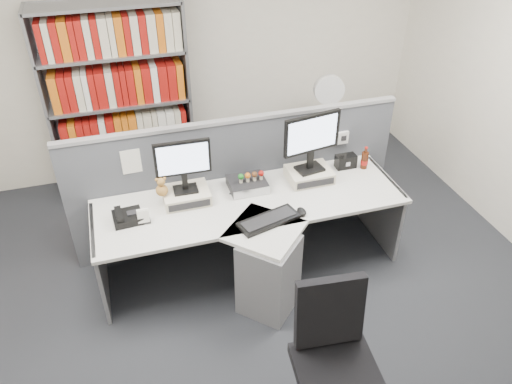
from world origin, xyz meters
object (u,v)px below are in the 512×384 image
object	(u,v)px
speaker	(346,161)
office_chair	(333,357)
desk_fan	(329,93)
mouse	(302,212)
monitor_right	(312,138)
cola_bottle	(364,160)
monitor_left	(183,162)
desk_phone	(127,217)
shelving_unit	(120,106)
desk	(258,241)
desktop_pc	(247,184)
keyboard	(269,220)
filing_cabinet	(324,150)
desk_calendar	(143,217)

from	to	relation	value
speaker	office_chair	bearing A→B (deg)	-116.76
desk_fan	mouse	bearing A→B (deg)	-120.18
monitor_right	cola_bottle	size ratio (longest dim) A/B	2.45
monitor_left	desk_fan	bearing A→B (deg)	30.74
desk_phone	office_chair	size ratio (longest dim) A/B	0.22
mouse	cola_bottle	xyz separation A→B (m)	(0.80, 0.49, 0.06)
mouse	shelving_unit	distance (m)	2.30
monitor_right	desk_fan	bearing A→B (deg)	59.09
monitor_left	cola_bottle	world-z (taller)	monitor_left
desk	speaker	size ratio (longest dim) A/B	14.05
desk_phone	desktop_pc	bearing A→B (deg)	8.55
desk	keyboard	world-z (taller)	keyboard
shelving_unit	desk_fan	world-z (taller)	shelving_unit
desk_phone	keyboard	bearing A→B (deg)	-17.65
mouse	shelving_unit	world-z (taller)	shelving_unit
desk_fan	monitor_left	bearing A→B (deg)	-149.26
speaker	desk_fan	xyz separation A→B (m)	(0.21, 0.92, 0.25)
desktop_pc	mouse	distance (m)	0.57
shelving_unit	filing_cabinet	size ratio (longest dim) A/B	2.86
keyboard	cola_bottle	distance (m)	1.20
desk_calendar	filing_cabinet	xyz separation A→B (m)	(2.08, 1.21, -0.42)
desk	desktop_pc	distance (m)	0.51
desk	cola_bottle	size ratio (longest dim) A/B	11.98
filing_cabinet	desk_fan	world-z (taller)	desk_fan
monitor_left	filing_cabinet	bearing A→B (deg)	30.75
desktop_pc	desk_phone	distance (m)	1.05
desk_phone	office_chair	bearing A→B (deg)	-54.77
desktop_pc	monitor_right	bearing A→B (deg)	-1.93
filing_cabinet	desk_calendar	bearing A→B (deg)	-149.77
monitor_right	desk_phone	distance (m)	1.65
cola_bottle	filing_cabinet	world-z (taller)	cola_bottle
keyboard	filing_cabinet	bearing A→B (deg)	52.61
desk_phone	desk_calendar	distance (m)	0.14
desk	monitor_right	world-z (taller)	monitor_right
office_chair	mouse	bearing A→B (deg)	78.29
cola_bottle	monitor_left	bearing A→B (deg)	-178.92
desk_fan	office_chair	bearing A→B (deg)	-112.33
filing_cabinet	desk_fan	distance (m)	0.68
shelving_unit	desk_calendar	bearing A→B (deg)	-89.42
desk_calendar	speaker	distance (m)	1.89
desk_phone	shelving_unit	bearing A→B (deg)	86.17
desk_calendar	desktop_pc	bearing A→B (deg)	13.39
mouse	filing_cabinet	bearing A→B (deg)	59.83
monitor_left	mouse	world-z (taller)	monitor_left
monitor_left	desk_phone	xyz separation A→B (m)	(-0.50, -0.14, -0.34)
shelving_unit	office_chair	world-z (taller)	shelving_unit
mouse	desk_phone	bearing A→B (deg)	166.77
speaker	shelving_unit	distance (m)	2.34
mouse	desk_fan	xyz separation A→B (m)	(0.85, 1.47, 0.29)
desk	desk_fan	world-z (taller)	desk_fan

